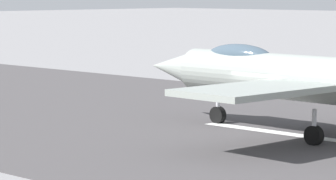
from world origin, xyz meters
name	(u,v)px	position (x,y,z in m)	size (l,w,h in m)	color
ground_plane	(264,131)	(0.00, 0.00, 0.00)	(400.00, 400.00, 0.00)	gray
runway_strip	(265,131)	(-0.02, 0.00, 0.01)	(240.00, 26.00, 0.02)	#454244
fighter_jet	(304,77)	(-1.85, -0.18, 2.42)	(16.74, 14.27, 5.61)	gray
crew_person	(249,77)	(10.39, -11.53, 0.83)	(0.33, 0.70, 1.67)	#1E2338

